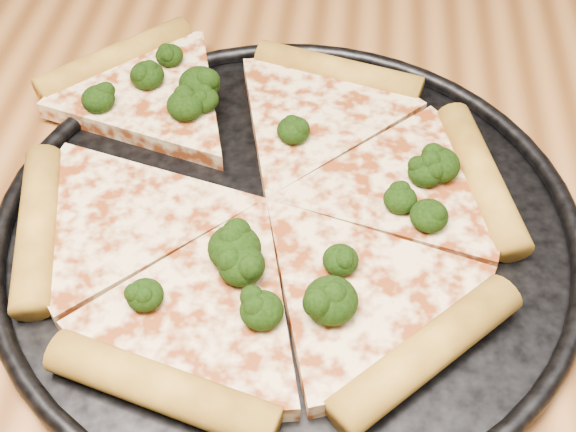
# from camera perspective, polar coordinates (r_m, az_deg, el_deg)

# --- Properties ---
(dining_table) EXTENTS (1.20, 0.90, 0.75)m
(dining_table) POSITION_cam_1_polar(r_m,az_deg,el_deg) (0.63, -0.73, -3.82)
(dining_table) COLOR #9B6330
(dining_table) RESTS_ON ground
(pizza_pan) EXTENTS (0.41, 0.41, 0.02)m
(pizza_pan) POSITION_cam_1_polar(r_m,az_deg,el_deg) (0.52, 0.00, -0.59)
(pizza_pan) COLOR black
(pizza_pan) RESTS_ON dining_table
(pizza) EXTENTS (0.39, 0.39, 0.03)m
(pizza) POSITION_cam_1_polar(r_m,az_deg,el_deg) (0.53, -2.25, 1.68)
(pizza) COLOR beige
(pizza) RESTS_ON pizza_pan
(broccoli_florets) EXTENTS (0.29, 0.27, 0.03)m
(broccoli_florets) POSITION_cam_1_polar(r_m,az_deg,el_deg) (0.53, -1.98, 2.91)
(broccoli_florets) COLOR black
(broccoli_florets) RESTS_ON pizza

